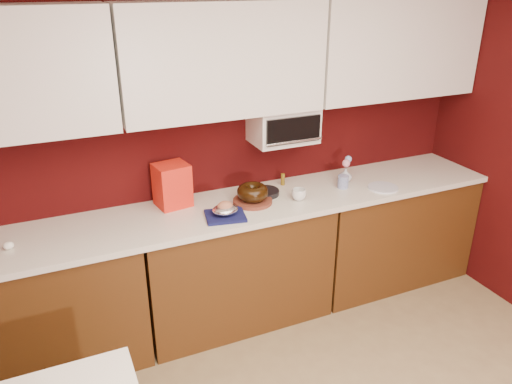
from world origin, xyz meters
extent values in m
cube|color=#3B0808|center=(0.00, 2.25, 1.25)|extent=(4.00, 0.02, 2.50)
cube|color=#4C2A0F|center=(-1.33, 1.94, 0.43)|extent=(1.31, 0.58, 0.86)
cube|color=#4C2A0F|center=(0.00, 1.94, 0.43)|extent=(1.31, 0.58, 0.86)
cube|color=#4C2A0F|center=(1.33, 1.94, 0.43)|extent=(1.31, 0.58, 0.86)
cube|color=silver|center=(0.00, 1.94, 0.88)|extent=(4.00, 0.62, 0.04)
cube|color=white|center=(0.00, 2.08, 1.85)|extent=(1.31, 0.33, 0.70)
cube|color=white|center=(1.33, 2.08, 1.85)|extent=(1.31, 0.33, 0.70)
cube|color=white|center=(0.45, 2.10, 1.38)|extent=(0.45, 0.30, 0.25)
cube|color=black|center=(0.45, 1.94, 1.38)|extent=(0.40, 0.02, 0.18)
cylinder|color=silver|center=(0.45, 1.93, 1.30)|extent=(0.42, 0.02, 0.02)
cylinder|color=brown|center=(0.14, 1.93, 0.91)|extent=(0.27, 0.27, 0.02)
torus|color=black|center=(0.14, 1.93, 0.98)|extent=(0.22, 0.22, 0.09)
cube|color=#121547|center=(-0.11, 1.80, 0.91)|extent=(0.29, 0.26, 0.02)
ellipsoid|color=white|center=(-0.11, 1.80, 0.96)|extent=(0.21, 0.19, 0.06)
ellipsoid|color=#BF7757|center=(-0.11, 1.80, 0.98)|extent=(0.12, 0.11, 0.06)
cube|color=red|center=(-0.37, 2.12, 1.05)|extent=(0.24, 0.23, 0.29)
cylinder|color=black|center=(0.28, 2.02, 0.92)|extent=(0.23, 0.23, 0.04)
imported|color=white|center=(0.45, 1.85, 0.95)|extent=(0.10, 0.10, 0.10)
cylinder|color=navy|center=(0.85, 1.91, 0.95)|extent=(0.08, 0.08, 0.09)
imported|color=#B0BBC8|center=(0.93, 2.00, 0.96)|extent=(0.10, 0.10, 0.12)
sphere|color=pink|center=(0.93, 2.00, 1.05)|extent=(0.06, 0.06, 0.06)
sphere|color=#88A3DA|center=(0.96, 2.02, 1.07)|extent=(0.05, 0.05, 0.05)
cylinder|color=white|center=(1.12, 1.78, 0.91)|extent=(0.27, 0.27, 0.01)
cylinder|color=olive|center=(0.47, 2.13, 0.94)|extent=(0.04, 0.04, 0.09)
ellipsoid|color=white|center=(-1.38, 1.91, 0.92)|extent=(0.07, 0.06, 0.05)
camera|label=1|loc=(-1.09, -0.92, 2.34)|focal=35.00mm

